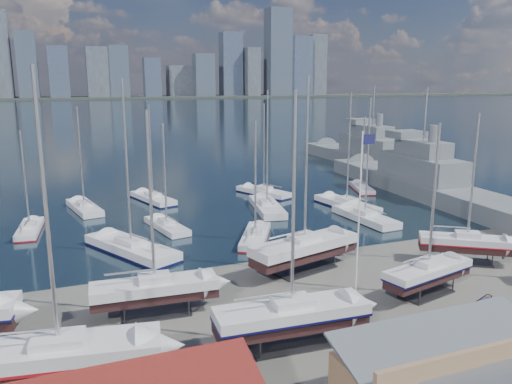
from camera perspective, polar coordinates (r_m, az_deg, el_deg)
name	(u,v)px	position (r m, az deg, el deg)	size (l,w,h in m)	color
ground	(319,299)	(41.57, 7.21, -12.01)	(1400.00, 1400.00, 0.00)	#605E59
water	(89,111)	(344.04, -18.53, 8.82)	(1400.00, 600.00, 0.40)	#182A39
far_shore	(75,98)	(603.61, -19.96, 10.08)	(1400.00, 80.00, 2.20)	#2D332D
skyline	(65,63)	(597.37, -20.99, 13.64)	(639.14, 43.80, 107.69)	#475166
shed_grey	(471,383)	(29.26, 23.37, -19.42)	(12.60, 8.40, 4.17)	#8C6B4C
sailboat_cradle_1	(60,357)	(31.19, -21.54, -17.12)	(11.58, 4.89, 17.98)	#2D2D33
sailboat_cradle_2	(155,289)	(38.63, -11.49, -10.82)	(9.47, 3.20, 15.28)	#2D2D33
sailboat_cradle_3	(292,315)	(33.89, 4.10, -13.89)	(10.54, 3.53, 16.72)	#2D2D33
sailboat_cradle_4	(305,248)	(46.59, 5.57, -6.38)	(11.38, 5.83, 17.74)	#2D2D33
sailboat_cradle_5	(428,272)	(43.60, 19.08, -8.63)	(8.95, 4.27, 14.10)	#2D2D33
sailboat_cradle_6	(467,243)	(52.47, 22.97, -5.38)	(8.70, 7.01, 14.41)	#2D2D33
sailboat_moored_1	(30,230)	(64.11, -24.43, -3.96)	(3.03, 8.51, 12.47)	black
sailboat_moored_2	(84,209)	(71.87, -19.01, -1.84)	(4.62, 10.13, 14.77)	black
sailboat_moored_3	(131,250)	(52.97, -14.04, -6.49)	(8.68, 12.52, 18.40)	black
sailboat_moored_4	(167,227)	(60.45, -10.16, -3.95)	(4.09, 9.02, 13.15)	black
sailboat_moored_5	(153,200)	(74.95, -11.70, -0.86)	(5.52, 10.35, 14.90)	black
sailboat_moored_6	(255,238)	(55.51, -0.07, -5.25)	(6.64, 9.37, 13.82)	black
sailboat_moored_7	(267,209)	(68.14, 1.27, -1.90)	(5.23, 11.63, 16.96)	black
sailboat_moored_8	(264,193)	(77.78, 0.89, -0.12)	(6.46, 10.19, 14.80)	black
sailboat_moored_9	(365,218)	(64.67, 12.34, -2.97)	(3.59, 10.80, 16.07)	black
sailboat_moored_10	(347,206)	(70.76, 10.32, -1.58)	(4.70, 11.48, 16.66)	black
sailboat_moored_11	(362,189)	(82.83, 11.98, 0.38)	(4.91, 8.71, 12.55)	black
naval_ship_east	(420,184)	(82.12, 18.24, 0.89)	(9.82, 45.41, 18.06)	slate
naval_ship_west	(371,158)	(107.51, 12.98, 3.77)	(7.47, 46.38, 18.17)	slate
car_a	(233,378)	(30.01, -2.70, -20.47)	(1.91, 4.75, 1.62)	gray
car_b	(381,377)	(31.06, 14.07, -19.83)	(1.52, 4.36, 1.44)	gray
car_c	(448,356)	(34.27, 21.10, -17.06)	(2.36, 5.11, 1.42)	gray
flagpole	(361,201)	(40.85, 11.88, -1.00)	(1.18, 0.12, 13.44)	white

